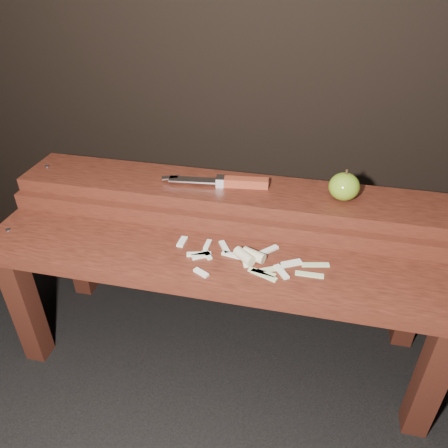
% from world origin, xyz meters
% --- Properties ---
extents(ground, '(60.00, 60.00, 0.00)m').
position_xyz_m(ground, '(0.00, 0.00, 0.00)').
color(ground, black).
extents(bench_front_tier, '(1.20, 0.20, 0.42)m').
position_xyz_m(bench_front_tier, '(0.00, -0.06, 0.35)').
color(bench_front_tier, '#37160D').
rests_on(bench_front_tier, ground).
extents(bench_rear_tier, '(1.20, 0.21, 0.50)m').
position_xyz_m(bench_rear_tier, '(0.00, 0.17, 0.41)').
color(bench_rear_tier, '#37160D').
rests_on(bench_rear_tier, ground).
extents(apple, '(0.08, 0.08, 0.08)m').
position_xyz_m(apple, '(0.29, 0.17, 0.54)').
color(apple, olive).
rests_on(apple, bench_rear_tier).
extents(knife, '(0.30, 0.06, 0.03)m').
position_xyz_m(knife, '(-0.00, 0.18, 0.51)').
color(knife, '#923720').
rests_on(knife, bench_rear_tier).
extents(apple_scraps, '(0.38, 0.16, 0.03)m').
position_xyz_m(apple_scraps, '(0.08, -0.04, 0.43)').
color(apple_scraps, beige).
rests_on(apple_scraps, bench_front_tier).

